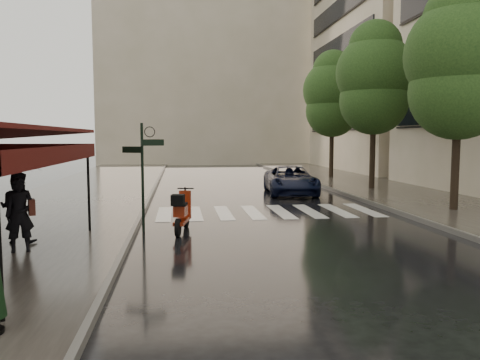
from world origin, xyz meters
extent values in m
plane|color=black|center=(0.00, 0.00, 0.00)|extent=(120.00, 120.00, 0.00)
cube|color=#38332D|center=(-4.50, 12.00, 0.06)|extent=(6.00, 60.00, 0.12)
cube|color=#38332D|center=(10.25, 12.00, 0.06)|extent=(5.50, 60.00, 0.12)
cube|color=#595651|center=(-1.45, 12.00, 0.07)|extent=(0.12, 60.00, 0.16)
cube|color=#595651|center=(7.45, 12.00, 0.07)|extent=(0.12, 60.00, 0.16)
cube|color=silver|center=(-0.70, 6.00, 0.01)|extent=(0.50, 3.20, 0.01)
cube|color=silver|center=(0.35, 6.00, 0.01)|extent=(0.50, 3.20, 0.01)
cube|color=silver|center=(1.40, 6.00, 0.01)|extent=(0.50, 3.20, 0.01)
cube|color=silver|center=(2.45, 6.00, 0.01)|extent=(0.50, 3.20, 0.01)
cube|color=silver|center=(3.50, 6.00, 0.01)|extent=(0.50, 3.20, 0.01)
cube|color=silver|center=(4.55, 6.00, 0.01)|extent=(0.50, 3.20, 0.01)
cube|color=silver|center=(5.60, 6.00, 0.01)|extent=(0.50, 3.20, 0.01)
cube|color=silver|center=(6.65, 6.00, 0.01)|extent=(0.50, 3.20, 0.01)
cube|color=#440A09|center=(-2.52, -0.50, 2.35)|extent=(0.04, 7.00, 0.35)
cylinder|color=black|center=(-2.65, 2.75, 1.29)|extent=(0.07, 0.07, 2.35)
cylinder|color=black|center=(-1.20, 3.00, 1.55)|extent=(0.08, 0.08, 3.10)
cube|color=black|center=(-0.90, 3.00, 2.55)|extent=(0.62, 0.26, 0.18)
cube|color=black|center=(-1.48, 3.00, 2.35)|extent=(0.56, 0.29, 0.18)
cube|color=tan|center=(16.50, 26.00, 9.25)|extent=(8.00, 16.00, 18.50)
cube|color=tan|center=(3.00, 38.00, 10.00)|extent=(22.00, 6.00, 20.00)
cylinder|color=black|center=(9.60, 5.00, 2.25)|extent=(0.28, 0.28, 4.26)
sphere|color=#1A3714|center=(9.60, 5.00, 4.30)|extent=(3.40, 3.40, 3.40)
sphere|color=#1A3714|center=(9.60, 5.00, 5.59)|extent=(3.80, 3.80, 3.80)
sphere|color=#1A3714|center=(9.60, 5.00, 6.81)|extent=(2.60, 2.60, 2.60)
cylinder|color=black|center=(9.50, 12.00, 2.36)|extent=(0.28, 0.28, 4.48)
sphere|color=#1A3714|center=(9.50, 12.00, 4.52)|extent=(3.40, 3.40, 3.40)
sphere|color=#1A3714|center=(9.50, 12.00, 5.88)|extent=(3.80, 3.80, 3.80)
sphere|color=#1A3714|center=(9.50, 12.00, 7.16)|extent=(2.60, 2.60, 2.60)
cylinder|color=black|center=(9.70, 19.00, 2.30)|extent=(0.28, 0.28, 4.37)
sphere|color=#1A3714|center=(9.70, 19.00, 4.41)|extent=(3.40, 3.40, 3.40)
sphere|color=#1A3714|center=(9.70, 19.00, 5.74)|extent=(3.80, 3.80, 3.80)
sphere|color=#1A3714|center=(9.70, 19.00, 6.98)|extent=(2.60, 2.60, 2.60)
imported|color=black|center=(-3.73, 0.44, 0.96)|extent=(0.72, 0.60, 1.68)
imported|color=black|center=(-3.73, 0.44, 2.13)|extent=(1.30, 1.31, 0.91)
cube|color=#4D1D14|center=(-3.50, 0.53, 1.12)|extent=(0.24, 0.34, 0.36)
imported|color=black|center=(-4.07, 1.35, 0.99)|extent=(0.90, 0.73, 1.75)
cylinder|color=black|center=(-0.22, 2.13, 0.25)|extent=(0.20, 0.52, 0.51)
cylinder|color=black|center=(0.03, 3.43, 0.25)|extent=(0.20, 0.52, 0.51)
cube|color=maroon|center=(-0.09, 2.80, 0.34)|extent=(0.54, 1.41, 0.11)
cube|color=maroon|center=(-0.14, 2.54, 0.66)|extent=(0.42, 0.63, 0.30)
cube|color=maroon|center=(0.00, 3.27, 0.74)|extent=(0.36, 0.19, 0.79)
cylinder|color=black|center=(0.02, 3.38, 1.19)|extent=(0.49, 0.13, 0.04)
cube|color=black|center=(-0.21, 2.16, 1.01)|extent=(0.39, 0.37, 0.30)
imported|color=black|center=(5.09, 11.18, 0.67)|extent=(2.61, 4.96, 1.33)
camera|label=1|loc=(-0.16, -10.49, 2.70)|focal=35.00mm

